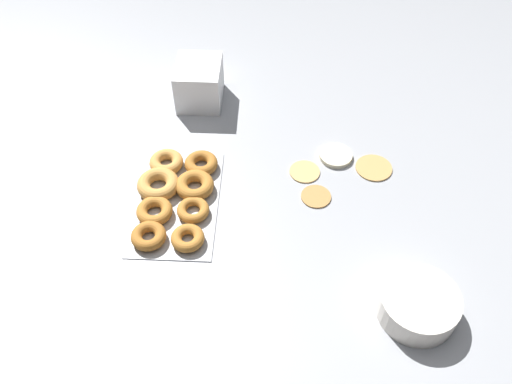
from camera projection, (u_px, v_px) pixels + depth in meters
ground_plane at (288, 199)px, 1.44m from camera, size 3.00×3.00×0.00m
pancake_0 at (305, 171)px, 1.50m from camera, size 0.08×0.08×0.01m
pancake_1 at (316, 196)px, 1.44m from camera, size 0.08×0.08×0.01m
pancake_2 at (336, 156)px, 1.54m from camera, size 0.09×0.09×0.01m
pancake_3 at (374, 167)px, 1.51m from camera, size 0.10×0.10×0.01m
donut_tray at (175, 195)px, 1.43m from camera, size 0.37×0.22×0.04m
batter_bowl at (418, 305)px, 1.20m from camera, size 0.18×0.18×0.07m
container_stack at (199, 83)px, 1.67m from camera, size 0.16×0.14×0.13m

